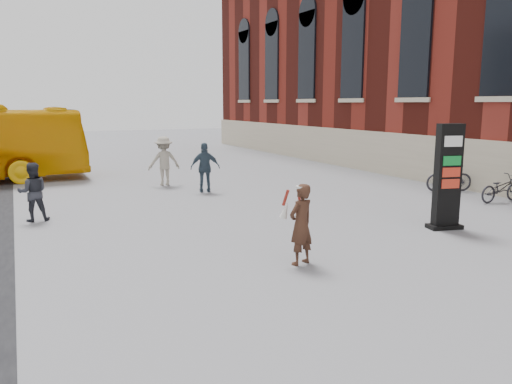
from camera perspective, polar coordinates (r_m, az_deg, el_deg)
name	(u,v)px	position (r m, az deg, el deg)	size (l,w,h in m)	color
ground	(319,271)	(9.28, 7.22, -8.96)	(100.00, 100.00, 0.00)	#9E9EA3
info_pylon	(448,177)	(12.83, 21.05, 1.61)	(0.89, 0.60, 2.55)	black
woman	(301,223)	(9.42, 5.12, -3.59)	(0.70, 0.66, 1.55)	#311D15
pedestrian_a	(33,192)	(14.08, -24.15, 0.00)	(0.74, 0.58, 1.53)	#2D2F37
pedestrian_b	(164,161)	(18.83, -10.47, 3.50)	(1.17, 0.67, 1.81)	#9D9483
pedestrian_c	(205,168)	(17.15, -5.83, 2.80)	(1.00, 0.41, 1.70)	#344554
bike_6	(501,188)	(17.15, 26.21, 0.39)	(0.57, 1.64, 0.86)	#25242B
bike_7	(449,177)	(18.46, 21.22, 1.56)	(0.46, 1.64, 0.99)	#25242B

